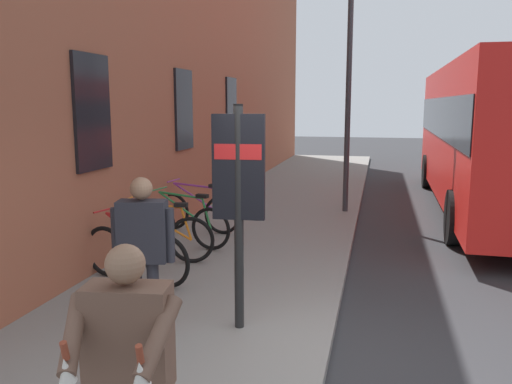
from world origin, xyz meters
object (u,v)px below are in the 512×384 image
(bicycle_far_end, at_px, (158,237))
(pedestrian_by_facade, at_px, (143,242))
(bicycle_by_door, at_px, (136,254))
(bicycle_leaning_wall, at_px, (184,224))
(bicycle_nearest_sign, at_px, (197,212))
(street_lamp, at_px, (349,58))
(tourist_with_hotdogs, at_px, (128,356))
(transit_info_sign, at_px, (239,182))
(city_bus, at_px, (495,130))

(bicycle_far_end, relative_size, pedestrian_by_facade, 1.05)
(bicycle_by_door, distance_m, bicycle_far_end, 0.94)
(bicycle_leaning_wall, xyz_separation_m, bicycle_nearest_sign, (1.05, 0.14, 0.00))
(bicycle_by_door, bearing_deg, street_lamp, -24.09)
(bicycle_far_end, bearing_deg, tourist_with_hotdogs, -158.03)
(bicycle_far_end, relative_size, tourist_with_hotdogs, 1.07)
(bicycle_far_end, distance_m, bicycle_nearest_sign, 1.95)
(transit_info_sign, height_order, street_lamp, street_lamp)
(bicycle_nearest_sign, relative_size, pedestrian_by_facade, 1.05)
(bicycle_leaning_wall, height_order, bicycle_nearest_sign, same)
(bicycle_nearest_sign, height_order, street_lamp, street_lamp)
(bicycle_leaning_wall, relative_size, street_lamp, 0.30)
(bicycle_nearest_sign, relative_size, street_lamp, 0.31)
(bicycle_far_end, distance_m, bicycle_leaning_wall, 0.90)
(pedestrian_by_facade, xyz_separation_m, street_lamp, (7.09, -1.58, 2.33))
(bicycle_nearest_sign, xyz_separation_m, city_bus, (3.95, -5.90, 1.41))
(bicycle_nearest_sign, xyz_separation_m, pedestrian_by_facade, (-4.47, -1.03, 0.64))
(city_bus, height_order, pedestrian_by_facade, city_bus)
(bicycle_by_door, height_order, street_lamp, street_lamp)
(pedestrian_by_facade, bearing_deg, bicycle_nearest_sign, 12.96)
(bicycle_far_end, distance_m, tourist_with_hotdogs, 5.18)
(bicycle_by_door, bearing_deg, bicycle_far_end, 4.58)
(bicycle_leaning_wall, relative_size, transit_info_sign, 0.73)
(bicycle_leaning_wall, height_order, street_lamp, street_lamp)
(bicycle_leaning_wall, relative_size, city_bus, 0.17)
(pedestrian_by_facade, bearing_deg, bicycle_by_door, 29.12)
(tourist_with_hotdogs, bearing_deg, bicycle_nearest_sign, 16.53)
(street_lamp, bearing_deg, bicycle_leaning_wall, 146.05)
(bicycle_far_end, xyz_separation_m, transit_info_sign, (-2.03, -1.82, 1.21))
(bicycle_leaning_wall, xyz_separation_m, street_lamp, (3.67, -2.47, 2.98))
(bicycle_nearest_sign, bearing_deg, bicycle_leaning_wall, -172.56)
(city_bus, distance_m, pedestrian_by_facade, 9.76)
(transit_info_sign, relative_size, tourist_with_hotdogs, 1.45)
(bicycle_far_end, relative_size, transit_info_sign, 0.74)
(bicycle_by_door, height_order, pedestrian_by_facade, pedestrian_by_facade)
(bicycle_far_end, bearing_deg, city_bus, -44.69)
(bicycle_by_door, distance_m, street_lamp, 6.72)
(pedestrian_by_facade, bearing_deg, city_bus, -30.06)
(bicycle_far_end, height_order, transit_info_sign, transit_info_sign)
(bicycle_far_end, bearing_deg, pedestrian_by_facade, -159.19)
(city_bus, bearing_deg, bicycle_leaning_wall, 130.91)
(pedestrian_by_facade, relative_size, tourist_with_hotdogs, 1.02)
(bicycle_leaning_wall, relative_size, bicycle_nearest_sign, 0.99)
(bicycle_leaning_wall, bearing_deg, pedestrian_by_facade, -165.40)
(bicycle_by_door, height_order, transit_info_sign, transit_info_sign)
(bicycle_nearest_sign, xyz_separation_m, transit_info_sign, (-3.98, -1.89, 1.21))
(bicycle_leaning_wall, relative_size, tourist_with_hotdogs, 1.06)
(tourist_with_hotdogs, relative_size, street_lamp, 0.29)
(bicycle_nearest_sign, bearing_deg, transit_info_sign, -154.53)
(bicycle_nearest_sign, distance_m, tourist_with_hotdogs, 7.03)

